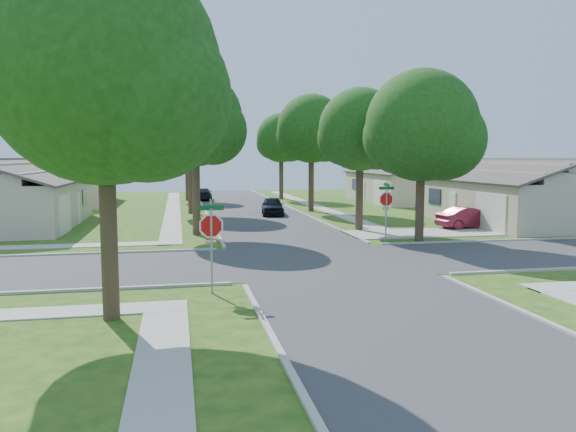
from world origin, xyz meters
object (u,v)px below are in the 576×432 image
at_px(house_ne_near, 514,199).
at_px(car_driveway, 468,218).
at_px(tree_e_mid, 312,132).
at_px(tree_ne_corner, 423,131).
at_px(stop_sign_sw, 211,230).
at_px(tree_w_mid, 191,128).
at_px(tree_w_near, 196,123).
at_px(tree_sw_corner, 106,79).
at_px(tree_w_far, 187,145).
at_px(house_ne_far, 405,186).
at_px(stop_sign_ne, 386,202).
at_px(car_curb_west, 203,194).
at_px(house_nw_near, 8,202).
at_px(tree_e_near, 361,133).
at_px(car_curb_east, 273,206).
at_px(tree_e_far, 282,140).

xyz_separation_m(house_ne_near, car_driveway, (-4.49, -2.30, -0.87)).
distance_m(tree_e_mid, tree_ne_corner, 16.89).
xyz_separation_m(stop_sign_sw, car_driveway, (16.20, 13.40, -1.39)).
bearing_deg(tree_w_mid, house_ne_near, -25.88).
distance_m(tree_w_near, car_driveway, 17.05).
height_order(tree_w_near, tree_sw_corner, tree_sw_corner).
distance_m(tree_w_far, car_driveway, 30.41).
bearing_deg(tree_e_mid, house_ne_near, -41.70).
xyz_separation_m(tree_w_mid, tree_w_far, (-0.01, 13.00, -0.98)).
distance_m(tree_ne_corner, house_ne_far, 26.91).
relative_size(stop_sign_ne, car_curb_west, 0.71).
distance_m(stop_sign_ne, house_ne_far, 26.80).
height_order(tree_e_mid, car_driveway, tree_e_mid).
bearing_deg(car_driveway, house_nw_near, 68.70).
bearing_deg(car_curb_west, tree_w_near, 88.68).
xyz_separation_m(tree_e_near, house_nw_near, (-20.74, 5.99, -4.13)).
xyz_separation_m(tree_sw_corner, car_curb_west, (4.24, 41.12, -5.65)).
bearing_deg(car_driveway, house_ne_far, -20.88).
xyz_separation_m(tree_e_mid, house_nw_near, (-20.75, -6.01, -4.74)).
bearing_deg(tree_e_mid, car_curb_east, -146.92).
relative_size(house_ne_near, car_driveway, 3.50).
xyz_separation_m(tree_w_mid, tree_sw_corner, (-2.80, -28.00, -0.23)).
height_order(tree_e_mid, car_curb_west, tree_e_mid).
bearing_deg(tree_e_near, tree_w_mid, 128.05).
xyz_separation_m(tree_w_near, car_curb_west, (1.44, 25.12, -5.51)).
bearing_deg(tree_e_mid, tree_w_mid, 180.00).
bearing_deg(tree_w_mid, tree_e_far, 54.15).
height_order(stop_sign_sw, car_driveway, stop_sign_sw).
height_order(tree_ne_corner, car_driveway, tree_ne_corner).
xyz_separation_m(stop_sign_ne, house_ne_near, (11.29, 6.30, -0.51)).
distance_m(house_ne_near, car_curb_west, 30.07).
height_order(tree_sw_corner, car_curb_west, tree_sw_corner).
height_order(house_ne_far, car_driveway, house_ne_far).
bearing_deg(house_ne_far, tree_e_near, -119.35).
relative_size(stop_sign_ne, house_ne_far, 0.22).
distance_m(tree_e_near, house_ne_near, 12.14).
height_order(tree_w_near, tree_ne_corner, tree_w_near).
bearing_deg(car_curb_east, tree_w_far, 117.82).
bearing_deg(tree_sw_corner, tree_w_near, 80.10).
relative_size(car_curb_east, car_curb_west, 0.94).
distance_m(stop_sign_sw, tree_e_near, 17.04).
bearing_deg(house_ne_far, tree_ne_corner, -111.23).
relative_size(stop_sign_sw, stop_sign_ne, 1.00).
xyz_separation_m(tree_w_far, house_ne_near, (20.64, -23.01, -3.99)).
relative_size(stop_sign_ne, house_ne_near, 0.22).
bearing_deg(tree_e_far, house_ne_near, -63.97).
bearing_deg(tree_w_near, house_ne_near, 5.51).
bearing_deg(house_ne_near, tree_sw_corner, -142.48).
height_order(tree_e_near, tree_ne_corner, tree_ne_corner).
height_order(stop_sign_ne, tree_e_far, tree_e_far).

